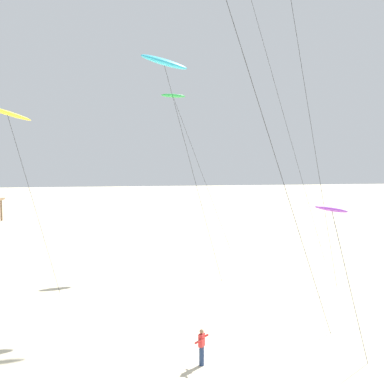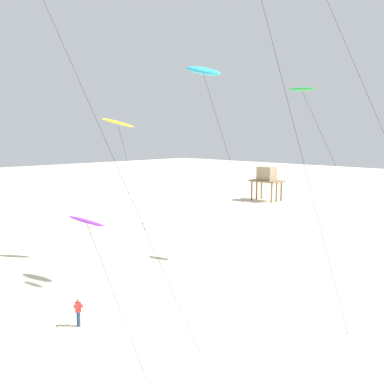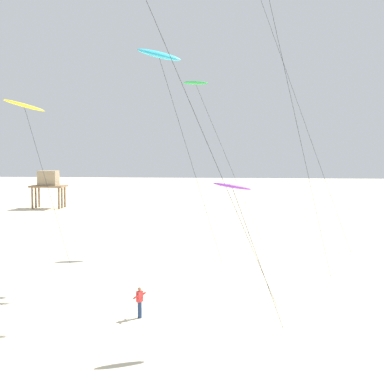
{
  "view_description": "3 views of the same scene",
  "coord_description": "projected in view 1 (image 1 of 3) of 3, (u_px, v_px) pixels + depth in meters",
  "views": [
    {
      "loc": [
        -6.05,
        -21.03,
        9.29
      ],
      "look_at": [
        -1.4,
        7.38,
        7.14
      ],
      "focal_mm": 42.0,
      "sensor_mm": 36.0,
      "label": 1
    },
    {
      "loc": [
        21.12,
        -15.99,
        11.32
      ],
      "look_at": [
        -2.15,
        7.29,
        7.17
      ],
      "focal_mm": 44.51,
      "sensor_mm": 36.0,
      "label": 2
    },
    {
      "loc": [
        2.65,
        -29.15,
        9.05
      ],
      "look_at": [
        -0.12,
        3.48,
        6.32
      ],
      "focal_mm": 49.77,
      "sensor_mm": 36.0,
      "label": 3
    }
  ],
  "objects": [
    {
      "name": "kite_purple",
      "position": [
        333.0,
        212.0,
        18.13
      ],
      "size": [
        3.58,
        1.92,
        7.51
      ],
      "color": "purple",
      "rests_on": "ground"
    },
    {
      "name": "kite_flyer_nearest",
      "position": [
        202.0,
        346.0,
        20.11
      ],
      "size": [
        0.71,
        0.72,
        1.67
      ],
      "color": "navy",
      "rests_on": "ground"
    },
    {
      "name": "ground_plane",
      "position": [
        244.0,
        345.0,
        22.36
      ],
      "size": [
        260.0,
        260.0,
        0.0
      ],
      "primitive_type": "plane",
      "color": "beige"
    },
    {
      "name": "kite_green",
      "position": [
        174.0,
        98.0,
        40.18
      ],
      "size": [
        7.42,
        3.81,
        15.09
      ],
      "color": "green",
      "rests_on": "ground"
    },
    {
      "name": "kite_yellow",
      "position": [
        8.0,
        114.0,
        28.16
      ],
      "size": [
        4.29,
        2.56,
        12.64
      ],
      "color": "yellow",
      "rests_on": "ground"
    },
    {
      "name": "kite_cyan",
      "position": [
        164.0,
        63.0,
        29.8
      ],
      "size": [
        6.17,
        3.0,
        16.4
      ],
      "color": "#33BFE0",
      "rests_on": "ground"
    }
  ]
}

